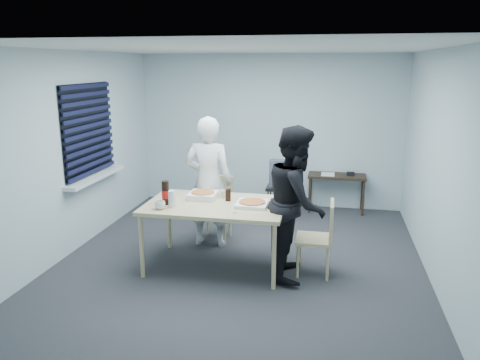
% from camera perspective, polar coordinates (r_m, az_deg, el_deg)
% --- Properties ---
extents(room, '(5.00, 5.00, 5.00)m').
position_cam_1_polar(room, '(6.78, -17.71, 4.95)').
color(room, '#29292D').
rests_on(room, ground).
extents(dining_table, '(1.66, 1.05, 0.81)m').
position_cam_1_polar(dining_table, '(5.61, -2.99, -3.46)').
color(dining_table, '#CBAE86').
rests_on(dining_table, ground).
extents(chair_far, '(0.42, 0.42, 0.89)m').
position_cam_1_polar(chair_far, '(6.63, -2.81, -2.82)').
color(chair_far, '#CBAE86').
rests_on(chair_far, ground).
extents(chair_right, '(0.42, 0.42, 0.89)m').
position_cam_1_polar(chair_right, '(5.56, 9.93, -6.40)').
color(chair_right, '#CBAE86').
rests_on(chair_right, ground).
extents(person_white, '(0.65, 0.42, 1.77)m').
position_cam_1_polar(person_white, '(6.29, -3.84, -0.25)').
color(person_white, silver).
rests_on(person_white, ground).
extents(person_black, '(0.47, 0.86, 1.77)m').
position_cam_1_polar(person_black, '(5.40, 6.88, -2.72)').
color(person_black, black).
rests_on(person_black, ground).
extents(side_table, '(0.95, 0.42, 0.63)m').
position_cam_1_polar(side_table, '(7.96, 11.72, 0.08)').
color(side_table, '#35241A').
rests_on(side_table, ground).
extents(stool, '(0.39, 0.39, 0.54)m').
position_cam_1_polar(stool, '(7.47, 4.77, -1.59)').
color(stool, black).
rests_on(stool, ground).
extents(backpack, '(0.30, 0.22, 0.43)m').
position_cam_1_polar(backpack, '(7.38, 4.81, 0.76)').
color(backpack, slate).
rests_on(backpack, stool).
extents(pizza_box_a, '(0.34, 0.34, 0.08)m').
position_cam_1_polar(pizza_box_a, '(5.82, -4.53, -1.84)').
color(pizza_box_a, white).
rests_on(pizza_box_a, dining_table).
extents(pizza_box_b, '(0.37, 0.37, 0.05)m').
position_cam_1_polar(pizza_box_b, '(5.51, 1.49, -2.88)').
color(pizza_box_b, white).
rests_on(pizza_box_b, dining_table).
extents(mug_a, '(0.17, 0.17, 0.10)m').
position_cam_1_polar(mug_a, '(5.44, -9.73, -3.03)').
color(mug_a, silver).
rests_on(mug_a, dining_table).
extents(mug_b, '(0.10, 0.10, 0.09)m').
position_cam_1_polar(mug_b, '(5.84, -2.06, -1.68)').
color(mug_b, silver).
rests_on(mug_b, dining_table).
extents(cola_glass, '(0.07, 0.07, 0.15)m').
position_cam_1_polar(cola_glass, '(5.68, -1.46, -1.82)').
color(cola_glass, black).
rests_on(cola_glass, dining_table).
extents(soda_bottle, '(0.09, 0.09, 0.28)m').
position_cam_1_polar(soda_bottle, '(5.59, -9.07, -1.59)').
color(soda_bottle, black).
rests_on(soda_bottle, dining_table).
extents(plastic_cups, '(0.08, 0.08, 0.19)m').
position_cam_1_polar(plastic_cups, '(5.49, -8.30, -2.31)').
color(plastic_cups, silver).
rests_on(plastic_cups, dining_table).
extents(rubber_band, '(0.08, 0.08, 0.00)m').
position_cam_1_polar(rubber_band, '(5.24, -0.58, -4.01)').
color(rubber_band, red).
rests_on(rubber_band, dining_table).
extents(papers, '(0.23, 0.30, 0.00)m').
position_cam_1_polar(papers, '(7.94, 10.67, 0.69)').
color(papers, white).
rests_on(papers, side_table).
extents(black_box, '(0.15, 0.13, 0.05)m').
position_cam_1_polar(black_box, '(7.95, 13.34, 0.75)').
color(black_box, black).
rests_on(black_box, side_table).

